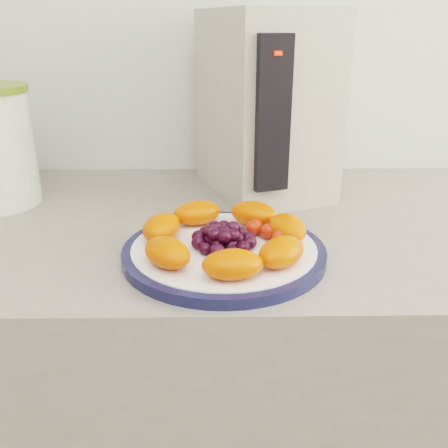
{
  "coord_description": "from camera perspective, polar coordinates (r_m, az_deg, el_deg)",
  "views": [
    {
      "loc": [
        0.03,
        0.43,
        1.2
      ],
      "look_at": [
        0.04,
        1.05,
        0.95
      ],
      "focal_mm": 40.0,
      "sensor_mm": 36.0,
      "label": 1
    }
  ],
  "objects": [
    {
      "name": "counter",
      "position": [
        1.08,
        -2.61,
        -22.15
      ],
      "size": [
        3.5,
        0.6,
        0.9
      ],
      "primitive_type": "cube",
      "color": "gray",
      "rests_on": "floor"
    },
    {
      "name": "plate_face",
      "position": [
        0.69,
        0.0,
        -3.18
      ],
      "size": [
        0.26,
        0.26,
        0.02
      ],
      "primitive_type": "cylinder",
      "color": "white",
      "rests_on": "counter"
    },
    {
      "name": "appliance_led",
      "position": [
        0.78,
        6.18,
        18.83
      ],
      "size": [
        0.01,
        0.01,
        0.01
      ],
      "primitive_type": "cube",
      "rotation": [
        0.0,
        0.0,
        0.33
      ],
      "color": "#FF0C05",
      "rests_on": "appliance_panel"
    },
    {
      "name": "fruit_plate",
      "position": [
        0.68,
        0.49,
        -1.2
      ],
      "size": [
        0.24,
        0.24,
        0.04
      ],
      "color": "#FF3B02",
      "rests_on": "plate_face"
    },
    {
      "name": "appliance_panel",
      "position": [
        0.8,
        5.59,
        12.22
      ],
      "size": [
        0.06,
        0.04,
        0.24
      ],
      "primitive_type": "cube",
      "rotation": [
        0.0,
        0.0,
        0.33
      ],
      "color": "black",
      "rests_on": "appliance_body"
    },
    {
      "name": "plate_rim",
      "position": [
        0.69,
        0.0,
        -3.26
      ],
      "size": [
        0.28,
        0.28,
        0.01
      ],
      "primitive_type": "cylinder",
      "color": "#14183C",
      "rests_on": "counter"
    },
    {
      "name": "cabinet_face",
      "position": [
        1.1,
        -2.58,
        -23.27
      ],
      "size": [
        3.48,
        0.58,
        0.84
      ],
      "primitive_type": "cube",
      "color": "#947250",
      "rests_on": "floor"
    },
    {
      "name": "appliance_body",
      "position": [
        0.94,
        4.68,
        13.44
      ],
      "size": [
        0.26,
        0.31,
        0.33
      ],
      "primitive_type": "cube",
      "rotation": [
        0.0,
        0.0,
        0.33
      ],
      "color": "#AFAB98",
      "rests_on": "counter"
    }
  ]
}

